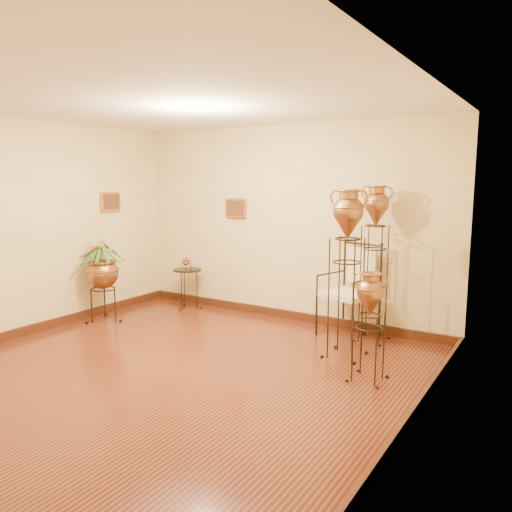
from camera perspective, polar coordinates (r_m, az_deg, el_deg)
The scene contains 8 objects.
ground at distance 5.54m, azimuth -9.64°, elevation -12.85°, with size 5.00×5.00×0.00m, color #5E3216.
room_shell at distance 5.18m, azimuth -10.12°, elevation 5.34°, with size 5.02×5.02×2.81m.
amphora_tall at distance 6.38m, azimuth 13.37°, elevation -0.68°, with size 0.50×0.50×1.98m.
amphora_mid at distance 5.74m, azimuth 10.31°, elevation -1.89°, with size 0.56×0.56×1.95m.
amphora_short at distance 5.19m, azimuth 12.78°, elevation -7.84°, with size 0.38×0.38×1.14m.
planter_urn at distance 7.49m, azimuth -17.16°, elevation -1.42°, with size 0.77×0.77×1.36m.
armchair at distance 6.56m, azimuth 10.51°, elevation -3.89°, with size 0.84×0.81×1.22m.
side_table at distance 7.99m, azimuth -7.83°, elevation -3.62°, with size 0.57×0.57×0.80m.
Camera 1 is at (3.47, -3.81, 2.02)m, focal length 35.00 mm.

